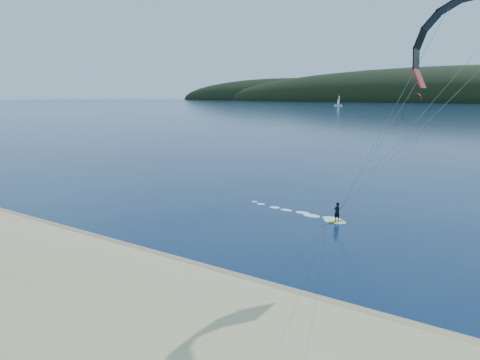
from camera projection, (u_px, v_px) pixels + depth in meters
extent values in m
plane|color=#08193C|center=(95.00, 284.00, 24.50)|extent=(1800.00, 1800.00, 0.00)
cube|color=#8D7152|center=(150.00, 258.00, 28.19)|extent=(220.00, 2.50, 0.10)
ellipsoid|color=black|center=(457.00, 102.00, 643.75)|extent=(840.00, 280.00, 110.00)
ellipsoid|color=black|center=(285.00, 100.00, 868.12)|extent=(520.00, 220.00, 90.00)
cube|color=#9CC016|center=(337.00, 221.00, 36.44)|extent=(1.10, 1.42, 0.08)
imported|color=black|center=(337.00, 212.00, 36.26)|extent=(0.68, 0.75, 1.71)
cylinder|color=gray|center=(396.00, 145.00, 30.67)|extent=(0.02, 0.02, 15.77)
cube|color=#9CC016|center=(402.00, 118.00, 201.40)|extent=(1.17, 1.10, 0.07)
imported|color=black|center=(403.00, 116.00, 201.25)|extent=(0.92, 0.91, 1.50)
cylinder|color=gray|center=(409.00, 107.00, 195.90)|extent=(0.02, 0.02, 11.76)
cube|color=white|center=(338.00, 105.00, 414.25)|extent=(8.13, 3.49, 1.38)
cylinder|color=white|center=(338.00, 100.00, 413.15)|extent=(0.20, 0.20, 10.83)
cube|color=white|center=(339.00, 100.00, 414.26)|extent=(0.37, 2.55, 7.87)
cube|color=white|center=(338.00, 102.00, 412.23)|extent=(0.30, 1.96, 4.92)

